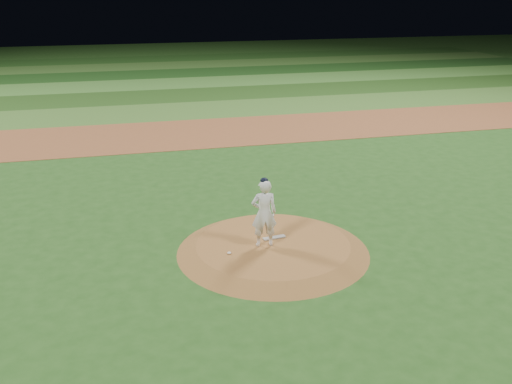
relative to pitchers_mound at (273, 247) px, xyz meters
name	(u,v)px	position (x,y,z in m)	size (l,w,h in m)	color
ground	(273,251)	(0.00, 0.00, -0.12)	(120.00, 120.00, 0.00)	#24511A
infield_dirt_band	(199,133)	(0.00, 14.00, -0.12)	(70.00, 6.00, 0.02)	brown
outfield_stripe_0	(185,111)	(0.00, 19.50, -0.12)	(70.00, 5.00, 0.02)	#3E6D27
outfield_stripe_1	(176,95)	(0.00, 24.50, -0.12)	(70.00, 5.00, 0.02)	#224917
outfield_stripe_2	(168,83)	(0.00, 29.50, -0.12)	(70.00, 5.00, 0.02)	#3E7A2C
outfield_stripe_3	(162,74)	(0.00, 34.50, -0.12)	(70.00, 5.00, 0.02)	#194115
outfield_stripe_4	(157,66)	(0.00, 39.50, -0.12)	(70.00, 5.00, 0.02)	#356324
outfield_stripe_5	(153,59)	(0.00, 44.50, -0.12)	(70.00, 5.00, 0.02)	#1E4917
pitchers_mound	(273,247)	(0.00, 0.00, 0.00)	(5.50, 5.50, 0.25)	#95602E
pitching_rubber	(274,238)	(0.13, 0.34, 0.14)	(0.67, 0.17, 0.03)	silver
rosin_bag	(229,253)	(-1.35, -0.35, 0.16)	(0.11, 0.11, 0.06)	white
pitcher_on_mound	(264,213)	(-0.28, -0.05, 1.12)	(0.76, 0.53, 2.02)	white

